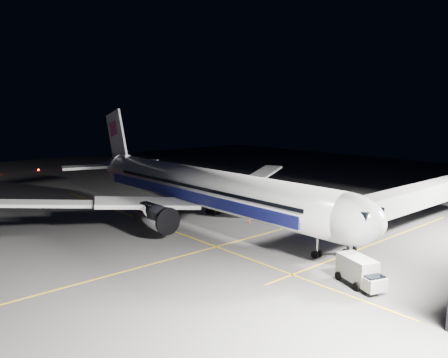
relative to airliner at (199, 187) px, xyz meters
name	(u,v)px	position (x,y,z in m)	size (l,w,h in m)	color
ground	(204,222)	(1.08, 0.00, -5.16)	(200.00, 200.00, 0.00)	#4C4C4F
guide_line_main	(251,237)	(11.08, 0.00, -5.16)	(0.25, 80.00, 0.01)	gold
guide_line_cross	(170,230)	(1.08, -6.00, -5.16)	(70.00, 0.25, 0.01)	gold
guide_line_side	(376,243)	(23.08, 10.00, -5.16)	(0.25, 40.00, 0.01)	gold
airliner	(199,187)	(0.00, 0.00, 0.00)	(61.48, 54.22, 16.64)	silver
jet_bridge	(409,199)	(23.08, 18.06, -0.58)	(3.60, 34.40, 6.30)	#B2B2B7
taxiway_lights	(38,170)	(-70.92, 0.00, -4.94)	(0.44, 60.44, 0.44)	#FF140A
service_truck	(360,271)	(29.06, -3.27, -3.73)	(5.61, 3.77, 2.68)	silver
baggage_tug	(264,206)	(1.52, 12.47, -4.41)	(2.37, 1.95, 1.64)	black
safety_cone_a	(231,204)	(-5.14, 10.91, -4.90)	(0.35, 0.35, 0.52)	#FF4A0A
safety_cone_b	(249,221)	(5.48, 5.02, -4.89)	(0.37, 0.37, 0.56)	#FF4A0A
safety_cone_c	(198,207)	(-6.92, 5.04, -4.90)	(0.35, 0.35, 0.53)	#FF4A0A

